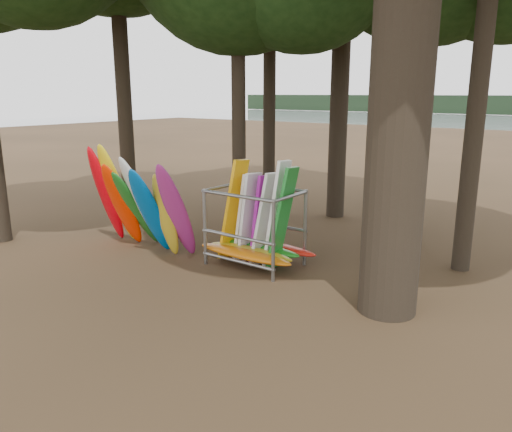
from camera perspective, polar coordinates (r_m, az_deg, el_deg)
The scene contains 3 objects.
ground at distance 12.65m, azimuth -6.29°, elevation -7.10°, with size 120.00×120.00×0.00m, color #47331E.
kayak_row at distance 14.82m, azimuth -13.41°, elevation 1.29°, with size 3.89×2.00×3.22m.
storage_rack at distance 13.28m, azimuth -0.08°, elevation -1.60°, with size 3.18×1.54×2.87m.
Camera 1 is at (8.03, -8.67, 4.52)m, focal length 35.00 mm.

